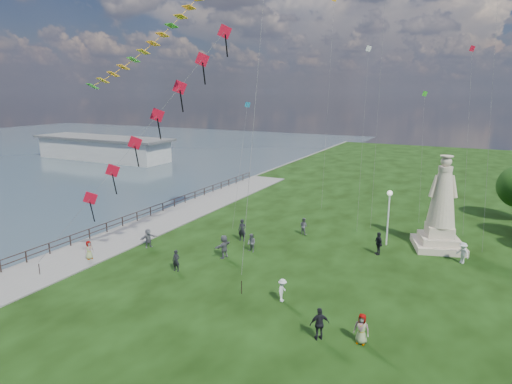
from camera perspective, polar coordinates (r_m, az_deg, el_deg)
The scene contains 18 objects.
waterfront at distance 41.56m, azimuth -17.22°, elevation -5.16°, with size 200.00×200.00×1.51m.
pier_pavilion at distance 89.60m, azimuth -19.73°, elevation 5.55°, with size 30.00×8.00×4.40m.
statue at distance 37.90m, azimuth 23.44°, elevation -2.73°, with size 4.73×4.73×7.72m.
lamppost at distance 37.06m, azimuth 17.31°, elevation -1.79°, with size 0.44×0.44×4.72m.
person_0 at distance 31.63m, azimuth -10.60°, elevation -8.98°, with size 0.58×0.38×1.58m, color black.
person_1 at distance 34.61m, azimuth -0.60°, elevation -6.81°, with size 0.74×0.46×1.52m, color #595960.
person_2 at distance 27.00m, azimuth 3.54°, elevation -12.94°, with size 0.94×0.49×1.46m, color silver.
person_3 at distance 23.42m, azimuth 8.48°, elevation -16.99°, with size 1.05×0.54×1.79m, color black.
person_4 at distance 23.55m, azimuth 13.90°, elevation -17.28°, with size 0.80×0.49×1.64m, color #595960.
person_5 at distance 36.70m, azimuth -14.17°, elevation -5.98°, with size 1.49×0.64×1.61m, color #595960.
person_6 at distance 37.10m, azimuth -1.85°, elevation -5.10°, with size 0.70×0.46×1.92m, color black.
person_7 at distance 39.05m, azimuth 6.37°, elevation -4.53°, with size 0.75×0.46×1.53m, color #595960.
person_8 at distance 35.98m, azimuth 25.84°, elevation -7.32°, with size 1.05×0.54×1.63m, color silver.
person_9 at distance 35.42m, azimuth 16.01°, elevation -6.59°, with size 1.09×0.56×1.85m, color black.
person_10 at distance 35.41m, azimuth -21.36°, elevation -7.36°, with size 0.71×0.43×1.45m, color #595960.
person_11 at distance 33.52m, azimuth -4.28°, elevation -7.25°, with size 1.70×0.73×1.83m, color #595960.
red_kite_train at distance 30.96m, azimuth -13.30°, elevation 9.31°, with size 10.52×9.35×17.20m.
small_kites at distance 44.15m, azimuth 16.89°, elevation 15.50°, with size 22.24×15.81×29.06m.
Camera 1 is at (12.71, -19.03, 12.63)m, focal length 30.00 mm.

